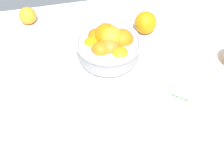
{
  "coord_description": "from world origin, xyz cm",
  "views": [
    {
      "loc": [
        -12.81,
        -56.11,
        72.52
      ],
      "look_at": [
        -0.6,
        -0.89,
        4.3
      ],
      "focal_mm": 45.83,
      "sensor_mm": 36.0,
      "label": 1
    }
  ],
  "objects": [
    {
      "name": "ground_plane",
      "position": [
        0.0,
        0.0,
        -1.5
      ],
      "size": [
        146.95,
        102.03,
        3.0
      ],
      "primitive_type": "cube",
      "color": "silver"
    },
    {
      "name": "fruit_bowl",
      "position": [
        1.81,
        15.17,
        5.23
      ],
      "size": [
        22.61,
        22.61,
        11.62
      ],
      "color": "#99999E",
      "rests_on": "ground_plane"
    },
    {
      "name": "juice_glass",
      "position": [
        -8.07,
        -21.61,
        4.22
      ],
      "size": [
        7.93,
        7.93,
        9.81
      ],
      "color": "white",
      "rests_on": "ground_plane"
    },
    {
      "name": "loose_orange_1",
      "position": [
        -25.27,
        41.08,
        3.39
      ],
      "size": [
        6.78,
        6.78,
        6.78
      ],
      "primitive_type": "sphere",
      "color": "orange",
      "rests_on": "ground_plane"
    },
    {
      "name": "herb_sprig_1",
      "position": [
        19.74,
        -7.46,
        0.27
      ],
      "size": [
        5.51,
        4.4,
        0.95
      ],
      "color": "#427C44",
      "rests_on": "ground_plane"
    },
    {
      "name": "loose_orange_2",
      "position": [
        18.3,
        25.86,
        4.24
      ],
      "size": [
        8.47,
        8.47,
        8.47
      ],
      "primitive_type": "sphere",
      "color": "orange",
      "rests_on": "ground_plane"
    }
  ]
}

